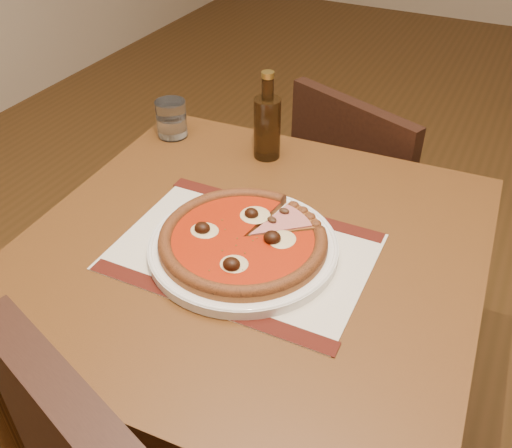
% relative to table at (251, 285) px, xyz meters
% --- Properties ---
extents(table, '(0.84, 0.84, 0.75)m').
position_rel_table_xyz_m(table, '(0.00, 0.00, 0.00)').
color(table, brown).
rests_on(table, ground).
extents(chair_far, '(0.49, 0.49, 0.81)m').
position_rel_table_xyz_m(chair_far, '(0.05, 0.61, -0.19)').
color(chair_far, black).
rests_on(chair_far, ground).
extents(placemat, '(0.44, 0.32, 0.00)m').
position_rel_table_xyz_m(placemat, '(-0.00, -0.03, 0.10)').
color(placemat, beige).
rests_on(placemat, table).
extents(plate, '(0.33, 0.33, 0.02)m').
position_rel_table_xyz_m(plate, '(-0.00, -0.03, 0.11)').
color(plate, white).
rests_on(plate, placemat).
extents(pizza, '(0.29, 0.29, 0.04)m').
position_rel_table_xyz_m(pizza, '(-0.00, -0.03, 0.13)').
color(pizza, brown).
rests_on(pizza, plate).
extents(ham_slice, '(0.11, 0.13, 0.02)m').
position_rel_table_xyz_m(ham_slice, '(0.06, 0.05, 0.13)').
color(ham_slice, brown).
rests_on(ham_slice, plate).
extents(water_glass, '(0.08, 0.08, 0.09)m').
position_rel_table_xyz_m(water_glass, '(-0.35, 0.28, 0.14)').
color(water_glass, white).
rests_on(water_glass, table).
extents(bottle, '(0.06, 0.06, 0.20)m').
position_rel_table_xyz_m(bottle, '(-0.11, 0.29, 0.18)').
color(bottle, '#311E0C').
rests_on(bottle, table).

